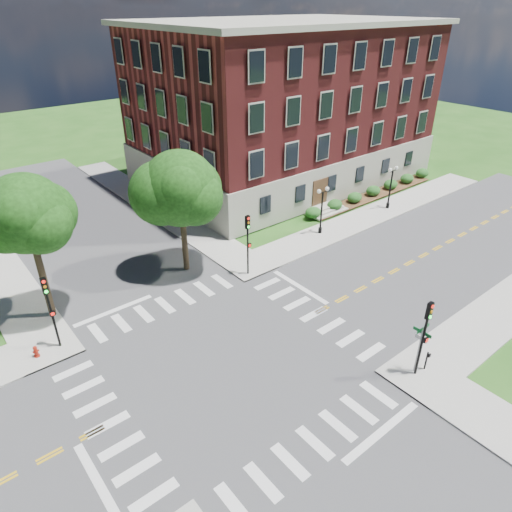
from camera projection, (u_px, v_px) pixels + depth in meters
ground at (226, 361)px, 26.48m from camera, size 160.00×160.00×0.00m
road_ew at (226, 361)px, 26.48m from camera, size 90.00×12.00×0.01m
road_ns at (226, 361)px, 26.48m from camera, size 12.00×90.00×0.01m
sidewalk_ne at (261, 210)px, 45.29m from camera, size 34.00×34.00×0.12m
crosswalk_east at (314, 314)px, 30.43m from camera, size 2.20×10.20×0.02m
stop_bar_east at (300, 287)px, 33.34m from camera, size 0.40×5.50×0.00m
main_building at (284, 103)px, 50.43m from camera, size 30.60×22.40×16.50m
shrub_row at (372, 197)px, 48.60m from camera, size 18.00×2.00×1.30m
tree_c at (26, 214)px, 26.66m from camera, size 4.82×4.82×9.72m
tree_d at (180, 189)px, 32.23m from camera, size 5.48×5.48×9.32m
traffic_signal_se at (425, 330)px, 23.97m from camera, size 0.32×0.35×4.80m
traffic_signal_ne at (248, 238)px, 33.26m from camera, size 0.34×0.38×4.80m
traffic_signal_nw at (49, 304)px, 26.00m from camera, size 0.33×0.36×4.80m
twin_lamp_west at (322, 208)px, 39.66m from camera, size 1.36×0.36×4.23m
twin_lamp_east at (391, 185)px, 44.52m from camera, size 1.36×0.36×4.23m
street_sign_pole at (421, 340)px, 24.58m from camera, size 1.10×1.10×3.10m
push_button_post at (427, 360)px, 25.45m from camera, size 0.14×0.21×1.20m
fire_hydrant at (36, 352)px, 26.51m from camera, size 0.35×0.35×0.75m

